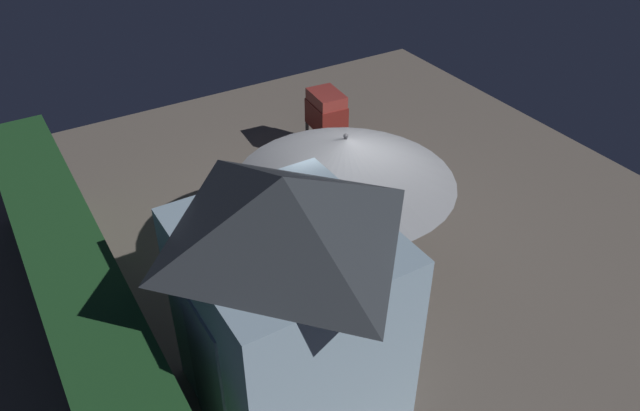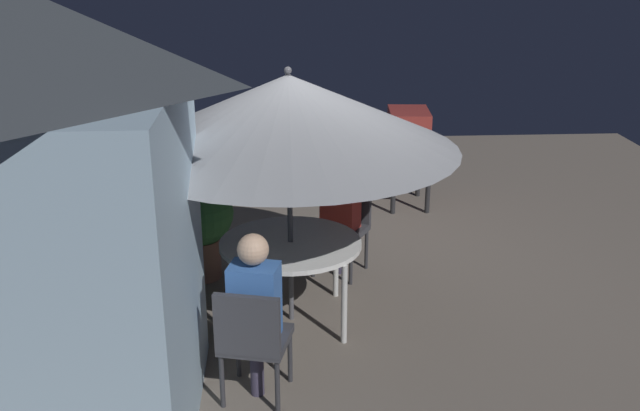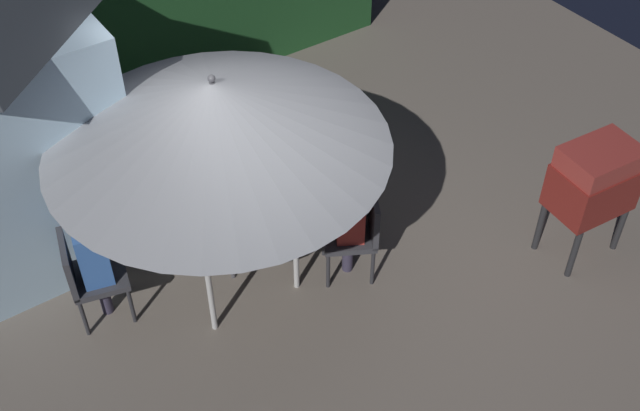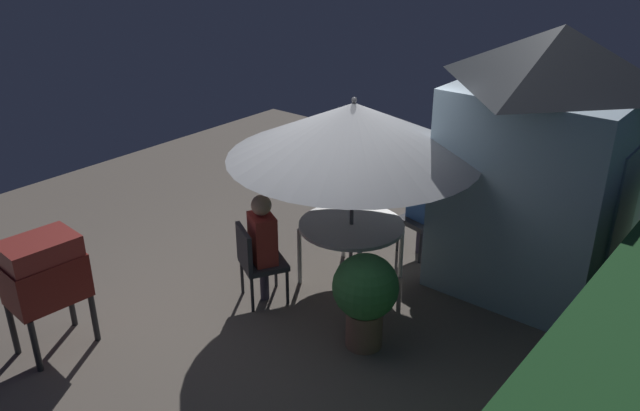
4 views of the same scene
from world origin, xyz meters
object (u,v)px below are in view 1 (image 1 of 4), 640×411
(potted_plant_by_shed, at_px, (255,225))
(bbq_grill, at_px, (326,111))
(patio_table, at_px, (343,236))
(person_in_blue, at_px, (375,287))
(person_in_red, at_px, (338,185))
(garden_shed, at_px, (287,301))
(chair_near_shed, at_px, (337,196))
(chair_far_side, at_px, (377,308))
(patio_umbrella, at_px, (345,160))

(potted_plant_by_shed, bearing_deg, bbq_grill, -50.21)
(patio_table, relative_size, person_in_blue, 0.96)
(potted_plant_by_shed, distance_m, person_in_blue, 2.11)
(bbq_grill, height_order, person_in_red, person_in_red)
(garden_shed, relative_size, patio_table, 2.43)
(patio_table, height_order, bbq_grill, bbq_grill)
(chair_near_shed, bearing_deg, person_in_red, 151.39)
(chair_near_shed, bearing_deg, bbq_grill, -26.95)
(chair_near_shed, distance_m, chair_far_side, 2.35)
(bbq_grill, relative_size, potted_plant_by_shed, 1.20)
(patio_umbrella, height_order, chair_near_shed, patio_umbrella)
(patio_table, xyz_separation_m, chair_near_shed, (1.00, -0.55, -0.16))
(bbq_grill, distance_m, chair_far_side, 4.45)
(person_in_blue, bearing_deg, patio_table, -13.82)
(bbq_grill, bearing_deg, patio_umbrella, 152.47)
(chair_near_shed, height_order, chair_far_side, same)
(chair_near_shed, xyz_separation_m, chair_far_side, (-2.19, 0.84, 0.00))
(potted_plant_by_shed, xyz_separation_m, person_in_blue, (-2.03, -0.58, 0.19))
(garden_shed, height_order, chair_far_side, garden_shed)
(bbq_grill, xyz_separation_m, potted_plant_by_shed, (-1.95, 2.35, -0.25))
(patio_table, xyz_separation_m, patio_umbrella, (-0.00, 0.00, 1.17))
(patio_table, bearing_deg, garden_shed, 132.16)
(patio_umbrella, height_order, person_in_red, patio_umbrella)
(garden_shed, relative_size, chair_far_side, 3.25)
(person_in_red, bearing_deg, garden_shed, 138.49)
(person_in_blue, bearing_deg, bbq_grill, -23.96)
(potted_plant_by_shed, relative_size, person_in_red, 0.79)
(chair_far_side, bearing_deg, person_in_blue, -13.82)
(patio_table, distance_m, potted_plant_by_shed, 1.25)
(patio_umbrella, relative_size, chair_near_shed, 3.06)
(bbq_grill, distance_m, person_in_red, 2.18)
(chair_near_shed, bearing_deg, patio_umbrella, 151.39)
(garden_shed, bearing_deg, chair_far_side, -79.44)
(patio_umbrella, relative_size, bbq_grill, 2.29)
(patio_umbrella, distance_m, chair_near_shed, 1.75)
(bbq_grill, relative_size, chair_far_side, 1.33)
(chair_far_side, bearing_deg, patio_table, -13.82)
(bbq_grill, bearing_deg, person_in_red, 152.99)
(patio_umbrella, relative_size, chair_far_side, 3.06)
(garden_shed, xyz_separation_m, person_in_red, (2.36, -2.09, -0.71))
(person_in_red, bearing_deg, chair_near_shed, -28.61)
(garden_shed, xyz_separation_m, person_in_blue, (0.32, -1.31, -0.71))
(garden_shed, height_order, person_in_blue, garden_shed)
(chair_far_side, bearing_deg, chair_near_shed, -20.93)
(patio_umbrella, xyz_separation_m, chair_near_shed, (1.00, -0.55, -1.32))
(patio_umbrella, xyz_separation_m, person_in_red, (0.93, -0.50, -1.06))
(chair_far_side, height_order, person_in_red, person_in_red)
(patio_table, bearing_deg, person_in_red, -28.61)
(patio_table, distance_m, person_in_blue, 1.15)
(patio_umbrella, relative_size, potted_plant_by_shed, 2.76)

